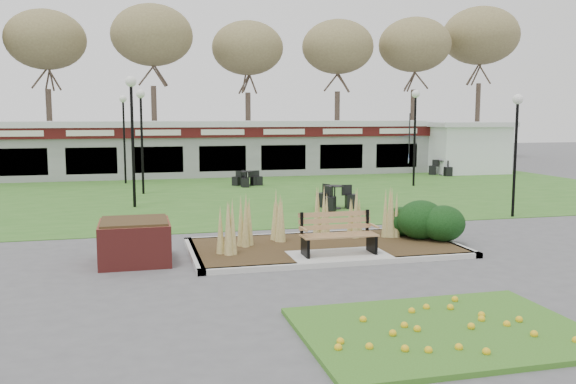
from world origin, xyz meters
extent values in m
plane|color=#515154|center=(0.00, 0.00, 0.00)|extent=(100.00, 100.00, 0.00)
cube|color=#316820|center=(0.00, 12.00, 0.01)|extent=(34.00, 16.00, 0.02)
cube|color=#3A671D|center=(0.00, -4.60, 0.04)|extent=(4.20, 3.00, 0.08)
cube|color=#372816|center=(0.00, 1.20, 0.06)|extent=(6.22, 3.22, 0.12)
cube|color=#B7B7B2|center=(0.00, -0.41, 0.06)|extent=(6.40, 0.18, 0.12)
cube|color=#B7B7B2|center=(0.00, 2.81, 0.06)|extent=(6.40, 0.18, 0.12)
cube|color=#B7B7B2|center=(-3.11, 1.20, 0.06)|extent=(0.18, 3.40, 0.12)
cube|color=#B7B7B2|center=(3.11, 1.20, 0.06)|extent=(0.18, 3.40, 0.12)
cube|color=#B7B7B2|center=(0.00, 0.15, 0.07)|extent=(2.20, 1.20, 0.13)
cone|color=tan|center=(-1.90, 1.60, 0.70)|extent=(0.36, 0.36, 1.15)
cone|color=tan|center=(-0.90, 2.00, 0.70)|extent=(0.36, 0.36, 1.15)
cone|color=tan|center=(0.20, 2.20, 0.70)|extent=(0.36, 0.36, 1.15)
cone|color=tan|center=(1.10, 2.00, 0.70)|extent=(0.36, 0.36, 1.15)
cone|color=tan|center=(1.90, 1.60, 0.70)|extent=(0.36, 0.36, 1.15)
cone|color=tan|center=(-2.40, 0.80, 0.70)|extent=(0.36, 0.36, 1.15)
ellipsoid|color=black|center=(2.60, 1.40, 0.59)|extent=(1.21, 1.10, 0.99)
ellipsoid|color=black|center=(3.00, 1.00, 0.54)|extent=(1.10, 1.00, 0.90)
ellipsoid|color=black|center=(2.90, 1.90, 0.53)|extent=(1.06, 0.96, 0.86)
ellipsoid|color=black|center=(2.30, 1.90, 0.48)|extent=(0.92, 0.84, 0.76)
cube|color=#A27F49|center=(0.00, 0.15, 0.56)|extent=(1.70, 0.57, 0.04)
cube|color=#A27F49|center=(0.00, 0.46, 0.84)|extent=(1.70, 0.13, 0.44)
cube|color=black|center=(-0.78, 0.15, 0.34)|extent=(0.06, 0.55, 0.42)
cube|color=black|center=(0.78, 0.15, 0.34)|extent=(0.06, 0.55, 0.42)
cube|color=black|center=(-0.78, 0.45, 0.81)|extent=(0.06, 0.06, 0.50)
cube|color=black|center=(0.78, 0.45, 0.81)|extent=(0.06, 0.06, 0.50)
cube|color=#A27F49|center=(-0.82, 0.13, 0.74)|extent=(0.05, 0.50, 0.04)
cube|color=#A27F49|center=(0.82, 0.13, 0.74)|extent=(0.05, 0.50, 0.04)
cube|color=maroon|center=(-4.40, 1.00, 0.45)|extent=(1.50, 1.50, 0.90)
cube|color=#372816|center=(-4.40, 1.00, 0.92)|extent=(1.40, 1.40, 0.06)
cube|color=gray|center=(0.00, 20.00, 1.30)|extent=(24.00, 3.00, 2.60)
cube|color=#450E0E|center=(0.00, 18.45, 2.35)|extent=(24.00, 0.18, 0.55)
cube|color=silver|center=(0.00, 20.00, 2.75)|extent=(24.60, 3.40, 0.30)
cube|color=silver|center=(0.00, 18.34, 2.35)|extent=(22.00, 0.02, 0.28)
cube|color=black|center=(0.00, 18.55, 1.00)|extent=(22.00, 0.10, 1.30)
cube|color=white|center=(13.50, 18.00, 1.30)|extent=(4.00, 3.00, 2.60)
cube|color=silver|center=(13.50, 18.00, 2.70)|extent=(4.40, 3.40, 0.25)
cylinder|color=#47382B|center=(-9.00, 28.00, 2.59)|extent=(0.36, 0.36, 5.17)
ellipsoid|color=brown|center=(-9.00, 28.00, 8.39)|extent=(5.24, 5.24, 3.93)
cylinder|color=#47382B|center=(-3.00, 28.00, 2.59)|extent=(0.36, 0.36, 5.17)
ellipsoid|color=brown|center=(-3.00, 28.00, 8.39)|extent=(5.24, 5.24, 3.93)
cylinder|color=#47382B|center=(3.00, 28.00, 2.59)|extent=(0.36, 0.36, 5.17)
ellipsoid|color=brown|center=(3.00, 28.00, 8.39)|extent=(5.24, 5.24, 3.93)
cylinder|color=#47382B|center=(9.00, 28.00, 2.59)|extent=(0.36, 0.36, 5.17)
ellipsoid|color=brown|center=(9.00, 28.00, 8.39)|extent=(5.24, 5.24, 3.93)
cylinder|color=#47382B|center=(15.00, 28.00, 2.59)|extent=(0.36, 0.36, 5.17)
ellipsoid|color=brown|center=(15.00, 28.00, 8.39)|extent=(5.24, 5.24, 3.93)
cylinder|color=#47382B|center=(21.00, 28.00, 2.59)|extent=(0.36, 0.36, 5.17)
ellipsoid|color=brown|center=(21.00, 28.00, 8.39)|extent=(5.24, 5.24, 3.93)
cylinder|color=black|center=(7.20, 4.27, 1.78)|extent=(0.09, 0.09, 3.55)
sphere|color=white|center=(7.20, 4.27, 3.69)|extent=(0.32, 0.32, 0.32)
cylinder|color=black|center=(-4.40, 9.25, 2.09)|extent=(0.10, 0.10, 4.18)
sphere|color=white|center=(-4.40, 9.25, 4.35)|extent=(0.38, 0.38, 0.38)
cylinder|color=black|center=(-4.06, 12.87, 1.95)|extent=(0.10, 0.10, 3.89)
sphere|color=white|center=(-4.06, 12.87, 4.05)|extent=(0.35, 0.35, 0.35)
cylinder|color=black|center=(7.89, 12.80, 1.99)|extent=(0.10, 0.10, 3.99)
sphere|color=white|center=(7.89, 12.80, 4.15)|extent=(0.36, 0.36, 0.36)
cylinder|color=black|center=(-4.81, 17.00, 1.90)|extent=(0.10, 0.10, 3.80)
sphere|color=white|center=(-4.81, 17.00, 3.96)|extent=(0.34, 0.34, 0.34)
cylinder|color=black|center=(0.63, 14.70, 0.03)|extent=(0.39, 0.39, 0.03)
cylinder|color=black|center=(0.63, 14.70, 0.35)|extent=(0.04, 0.04, 0.63)
cylinder|color=black|center=(0.63, 14.70, 0.67)|extent=(0.53, 0.53, 0.02)
cube|color=black|center=(1.12, 14.71, 0.22)|extent=(0.30, 0.30, 0.41)
cube|color=black|center=(0.39, 15.12, 0.22)|extent=(0.41, 0.41, 0.41)
cube|color=black|center=(0.39, 14.28, 0.22)|extent=(0.41, 0.41, 0.41)
cylinder|color=black|center=(2.24, 7.17, 0.04)|extent=(0.47, 0.47, 0.03)
cylinder|color=black|center=(2.24, 7.17, 0.41)|extent=(0.05, 0.05, 0.76)
cylinder|color=black|center=(2.24, 7.17, 0.80)|extent=(0.64, 0.64, 0.03)
cube|color=black|center=(2.82, 7.12, 0.26)|extent=(0.39, 0.39, 0.49)
cube|color=black|center=(1.99, 7.69, 0.26)|extent=(0.48, 0.48, 0.49)
cube|color=black|center=(1.90, 6.69, 0.26)|extent=(0.50, 0.50, 0.49)
cylinder|color=black|center=(0.46, 14.54, 0.03)|extent=(0.39, 0.39, 0.03)
cylinder|color=black|center=(0.46, 14.54, 0.34)|extent=(0.04, 0.04, 0.63)
cylinder|color=black|center=(0.46, 14.54, 0.67)|extent=(0.53, 0.53, 0.02)
cube|color=black|center=(0.91, 14.71, 0.22)|extent=(0.38, 0.38, 0.40)
cube|color=black|center=(0.09, 14.85, 0.22)|extent=(0.42, 0.42, 0.40)
cube|color=black|center=(0.38, 14.07, 0.22)|extent=(0.34, 0.34, 0.40)
cylinder|color=black|center=(11.64, 17.00, 0.04)|extent=(0.46, 0.46, 0.03)
cylinder|color=black|center=(11.64, 17.00, 0.41)|extent=(0.05, 0.05, 0.76)
cylinder|color=black|center=(11.64, 17.00, 0.80)|extent=(0.63, 0.63, 0.03)
cube|color=black|center=(12.17, 17.25, 0.26)|extent=(0.48, 0.48, 0.48)
cube|color=black|center=(11.17, 17.33, 0.26)|extent=(0.50, 0.50, 0.48)
cube|color=black|center=(11.60, 16.42, 0.26)|extent=(0.38, 0.38, 0.48)
cylinder|color=black|center=(10.09, 18.00, 1.10)|extent=(0.06, 0.06, 2.20)
imported|color=#335AB3|center=(10.09, 18.00, 1.40)|extent=(2.08, 2.11, 1.61)
camera|label=1|loc=(-4.33, -12.44, 3.20)|focal=38.00mm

